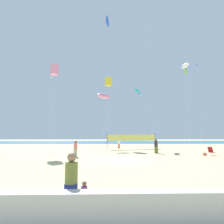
% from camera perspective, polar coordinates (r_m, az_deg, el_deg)
% --- Properties ---
extents(ground_plane, '(120.00, 120.00, 0.00)m').
position_cam_1_polar(ground_plane, '(16.78, 3.93, -14.86)').
color(ground_plane, '#D1BC89').
extents(ocean_band, '(120.00, 20.00, 0.01)m').
position_cam_1_polar(ocean_band, '(52.10, 0.19, -9.53)').
color(ocean_band, teal).
rests_on(ocean_band, ground).
extents(boardwalk_ledge, '(28.00, 0.44, 0.77)m').
position_cam_1_polar(boardwalk_ledge, '(5.58, 16.52, -26.74)').
color(boardwalk_ledge, beige).
rests_on(boardwalk_ledge, ground).
extents(mother_figure, '(0.39, 0.39, 1.71)m').
position_cam_1_polar(mother_figure, '(6.07, -12.85, -19.98)').
color(mother_figure, navy).
rests_on(mother_figure, ground).
extents(toddler_figure, '(0.19, 0.19, 0.84)m').
position_cam_1_polar(toddler_figure, '(6.12, -8.85, -24.48)').
color(toddler_figure, maroon).
rests_on(toddler_figure, ground).
extents(beachgoer_white_shirt, '(0.38, 0.38, 1.65)m').
position_cam_1_polar(beachgoer_white_shirt, '(29.42, 2.20, -9.76)').
color(beachgoer_white_shirt, '#EA7260').
rests_on(beachgoer_white_shirt, ground).
extents(beachgoer_charcoal_shirt, '(0.40, 0.40, 1.74)m').
position_cam_1_polar(beachgoer_charcoal_shirt, '(22.65, 13.83, -10.26)').
color(beachgoer_charcoal_shirt, olive).
rests_on(beachgoer_charcoal_shirt, ground).
extents(beachgoer_coral_shirt, '(0.37, 0.37, 1.62)m').
position_cam_1_polar(beachgoer_coral_shirt, '(19.01, -11.54, -11.19)').
color(beachgoer_coral_shirt, '#99B28C').
rests_on(beachgoer_coral_shirt, ground).
extents(folding_beach_chair, '(0.52, 0.65, 0.89)m').
position_cam_1_polar(folding_beach_chair, '(22.71, 28.98, -10.77)').
color(folding_beach_chair, red).
rests_on(folding_beach_chair, ground).
extents(volleyball_net, '(7.76, 1.97, 2.40)m').
position_cam_1_polar(volleyball_net, '(28.24, 6.34, -8.31)').
color(volleyball_net, '#4C4C51').
rests_on(volleyball_net, ground).
extents(beach_handbag, '(0.36, 0.18, 0.29)m').
position_cam_1_polar(beach_handbag, '(22.19, 27.37, -11.80)').
color(beach_handbag, '#EA7260').
rests_on(beach_handbag, ground).
extents(kite_yellow_box, '(1.37, 1.37, 12.89)m').
position_cam_1_polar(kite_yellow_box, '(34.34, -1.08, 9.60)').
color(kite_yellow_box, silver).
rests_on(kite_yellow_box, ground).
extents(kite_pink_inflatable, '(2.36, 0.84, 9.29)m').
position_cam_1_polar(kite_pink_inflatable, '(30.61, -2.77, 5.03)').
color(kite_pink_inflatable, silver).
rests_on(kite_pink_inflatable, ground).
extents(kite_blue_diamond, '(0.49, 0.48, 14.29)m').
position_cam_1_polar(kite_blue_diamond, '(34.97, 25.48, 11.71)').
color(kite_blue_diamond, silver).
rests_on(kite_blue_diamond, ground).
extents(kite_blue_delta, '(0.77, 1.53, 19.13)m').
position_cam_1_polar(kite_blue_delta, '(28.85, -1.78, 26.78)').
color(kite_blue_delta, silver).
rests_on(kite_blue_delta, ground).
extents(kite_white_diamond, '(0.43, 0.42, 13.43)m').
position_cam_1_polar(kite_white_diamond, '(37.19, -18.77, 9.39)').
color(kite_white_diamond, silver).
rests_on(kite_white_diamond, ground).
extents(kite_pink_box, '(1.29, 1.29, 12.28)m').
position_cam_1_polar(kite_pink_box, '(27.96, -17.85, 12.65)').
color(kite_pink_box, silver).
rests_on(kite_pink_box, ground).
extents(kite_lime_delta, '(1.25, 1.65, 15.20)m').
position_cam_1_polar(kite_lime_delta, '(38.18, 22.58, 11.88)').
color(kite_lime_delta, silver).
rests_on(kite_lime_delta, ground).
extents(kite_cyan_tube, '(1.36, 2.42, 9.58)m').
position_cam_1_polar(kite_cyan_tube, '(30.56, 8.32, 6.35)').
color(kite_cyan_tube, silver).
rests_on(kite_cyan_tube, ground).
extents(kite_white_inflatable, '(0.97, 2.19, 14.64)m').
position_cam_1_polar(kite_white_inflatable, '(34.54, 22.24, 13.45)').
color(kite_white_inflatable, silver).
rests_on(kite_white_inflatable, ground).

